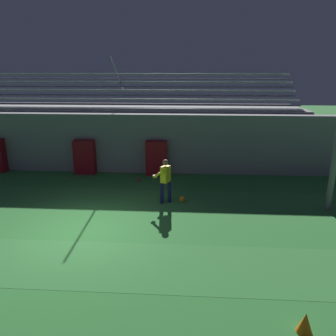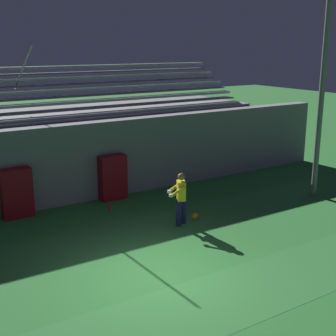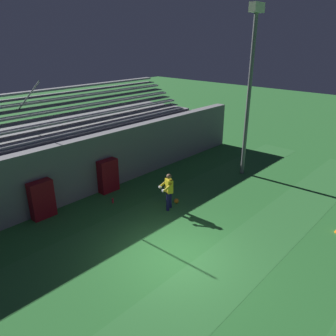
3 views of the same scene
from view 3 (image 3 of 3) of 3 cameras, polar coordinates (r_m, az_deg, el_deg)
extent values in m
plane|color=#2D7533|center=(11.69, 1.52, -15.37)|extent=(80.00, 80.00, 0.00)
cube|color=#337A38|center=(10.93, 8.24, -18.69)|extent=(28.00, 2.19, 0.01)
cube|color=#337A38|center=(13.34, -7.60, -10.36)|extent=(28.00, 2.19, 0.01)
cube|color=gray|center=(15.50, -16.78, -0.60)|extent=(24.00, 0.60, 2.80)
cube|color=maroon|center=(14.58, -21.11, -5.16)|extent=(0.98, 0.44, 1.63)
cube|color=maroon|center=(16.15, -10.39, -1.34)|extent=(0.98, 0.44, 1.63)
cube|color=gray|center=(17.45, -20.82, 1.56)|extent=(18.00, 3.90, 2.90)
cube|color=#B7B7BC|center=(15.64, -18.83, 5.38)|extent=(17.10, 0.36, 0.10)
cube|color=gray|center=(15.54, -18.36, 4.44)|extent=(17.10, 0.60, 0.04)
cube|color=#B7B7BC|center=(16.15, -20.23, 7.16)|extent=(17.10, 0.36, 0.10)
cube|color=gray|center=(16.03, -19.79, 6.27)|extent=(17.10, 0.60, 0.04)
cube|color=#B7B7BC|center=(16.68, -21.56, 8.84)|extent=(17.10, 0.36, 0.10)
cube|color=gray|center=(16.55, -21.13, 7.98)|extent=(17.10, 0.60, 0.04)
cube|color=#B7B7BC|center=(17.23, -22.81, 10.40)|extent=(17.10, 0.36, 0.10)
cube|color=gray|center=(17.09, -22.41, 9.58)|extent=(17.10, 0.60, 0.04)
cube|color=#B7B7BC|center=(17.80, -24.00, 11.86)|extent=(17.10, 0.36, 0.10)
cube|color=gray|center=(17.65, -23.61, 11.08)|extent=(17.10, 0.60, 0.04)
cylinder|color=#B7B7BC|center=(16.09, -23.26, 11.27)|extent=(0.06, 2.63, 1.65)
cylinder|color=slate|center=(17.68, 13.84, 11.44)|extent=(0.20, 0.20, 8.14)
cube|color=#F2EDCC|center=(17.47, 15.22, 25.39)|extent=(0.90, 0.36, 0.44)
cylinder|color=#19194C|center=(14.29, -0.03, -5.94)|extent=(0.19, 0.19, 0.82)
cylinder|color=#19194C|center=(14.54, 0.38, -5.43)|extent=(0.19, 0.19, 0.82)
cube|color=yellow|center=(14.10, 0.18, -3.12)|extent=(0.38, 0.45, 0.60)
sphere|color=brown|center=(13.92, 0.18, -1.48)|extent=(0.22, 0.22, 0.22)
cylinder|color=yellow|center=(13.83, 0.01, -3.41)|extent=(0.47, 0.29, 0.37)
cylinder|color=yellow|center=(14.24, -0.71, -2.65)|extent=(0.47, 0.29, 0.37)
cube|color=silver|center=(13.86, -0.82, -3.97)|extent=(0.15, 0.15, 0.08)
cube|color=silver|center=(14.19, -1.40, -3.31)|extent=(0.15, 0.15, 0.08)
sphere|color=orange|center=(15.03, 1.46, -5.75)|extent=(0.22, 0.22, 0.22)
cylinder|color=red|center=(15.24, -9.59, -5.63)|extent=(0.07, 0.07, 0.24)
camera|label=1|loc=(10.85, 55.37, -0.28)|focal=35.00mm
camera|label=2|loc=(3.56, 87.76, -27.93)|focal=50.00mm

